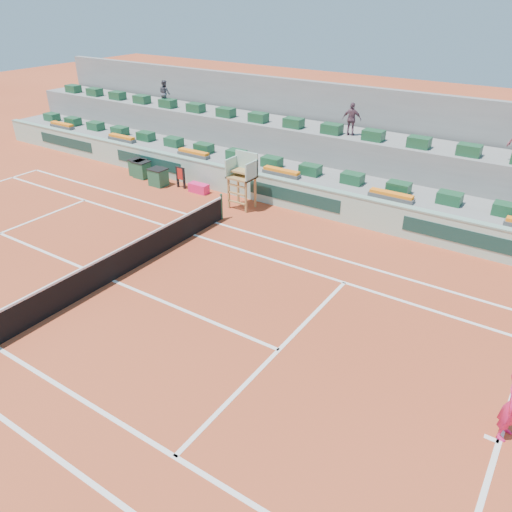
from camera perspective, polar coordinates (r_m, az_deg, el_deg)
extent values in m
plane|color=#A73D20|center=(17.08, -16.05, -2.72)|extent=(90.00, 90.00, 0.00)
cube|color=gray|center=(24.28, 2.93, 9.40)|extent=(36.00, 4.00, 1.20)
cube|color=gray|center=(25.39, 4.88, 11.86)|extent=(36.00, 2.40, 2.60)
cube|color=gray|center=(26.52, 6.72, 14.51)|extent=(36.00, 0.40, 4.40)
cube|color=#EF1F65|center=(23.65, -6.56, 7.72)|extent=(0.97, 0.43, 0.43)
imported|color=#494956|center=(29.48, -10.39, 17.84)|extent=(0.78, 0.67, 1.39)
imported|color=#674554|center=(23.33, 10.89, 15.11)|extent=(0.90, 0.53, 1.44)
cube|color=white|center=(12.43, 26.02, -18.56)|extent=(0.12, 10.97, 0.01)
cube|color=white|center=(20.51, -4.68, 3.84)|extent=(23.77, 0.12, 0.01)
cube|color=white|center=(19.57, -7.14, 2.43)|extent=(23.77, 0.12, 0.01)
cube|color=white|center=(21.96, -27.22, 2.32)|extent=(0.12, 8.23, 0.01)
cube|color=white|center=(13.52, 2.62, -10.67)|extent=(0.12, 8.23, 0.01)
cube|color=white|center=(17.07, -16.05, -2.71)|extent=(12.80, 0.12, 0.01)
cube|color=white|center=(12.43, 25.32, -18.37)|extent=(0.30, 0.12, 0.01)
cube|color=black|center=(16.85, -16.25, -1.38)|extent=(0.03, 11.87, 0.92)
cube|color=white|center=(16.62, -16.48, 0.10)|extent=(0.06, 11.87, 0.07)
cylinder|color=#204A31|center=(20.62, -3.97, 5.65)|extent=(0.10, 0.10, 1.10)
cube|color=#9EC7B2|center=(22.53, 0.01, 7.89)|extent=(36.00, 0.30, 1.20)
cube|color=#7AA491|center=(22.32, 0.01, 9.40)|extent=(36.00, 0.34, 0.06)
cube|color=#143831|center=(31.22, -20.91, 12.06)|extent=(4.40, 0.02, 0.56)
cube|color=#143831|center=(26.37, -12.22, 10.48)|extent=(4.40, 0.02, 0.56)
cube|color=#143831|center=(21.41, 4.26, 6.82)|extent=(4.40, 0.02, 0.56)
cube|color=#143831|center=(19.28, 22.59, 2.04)|extent=(4.40, 0.02, 0.56)
cube|color=olive|center=(21.64, -3.14, 7.17)|extent=(0.08, 0.08, 1.35)
cube|color=olive|center=(21.15, -1.16, 6.69)|extent=(0.08, 0.08, 1.35)
cube|color=olive|center=(22.17, -2.05, 7.73)|extent=(0.08, 0.08, 1.35)
cube|color=olive|center=(21.69, -0.10, 7.26)|extent=(0.08, 0.08, 1.35)
cube|color=olive|center=(21.41, -1.64, 9.00)|extent=(1.10, 0.90, 0.08)
cube|color=#9EC7B2|center=(21.54, -1.07, 10.56)|extent=(1.10, 0.08, 1.00)
cube|color=#9EC7B2|center=(21.58, -2.80, 10.15)|extent=(0.06, 0.90, 0.80)
cube|color=#9EC7B2|center=(21.01, -0.48, 9.67)|extent=(0.06, 0.90, 0.80)
cube|color=olive|center=(21.41, -1.50, 9.68)|extent=(0.80, 0.60, 0.08)
cube|color=olive|center=(21.51, -2.14, 6.13)|extent=(0.90, 0.08, 0.06)
cube|color=olive|center=(21.37, -2.16, 7.12)|extent=(0.90, 0.08, 0.06)
cube|color=olive|center=(21.24, -2.18, 8.00)|extent=(0.90, 0.08, 0.06)
cube|color=#194C2C|center=(34.25, -22.30, 14.49)|extent=(0.90, 0.60, 0.44)
cube|color=#194C2C|center=(32.65, -20.18, 14.26)|extent=(0.90, 0.60, 0.44)
cube|color=#194C2C|center=(31.10, -17.86, 13.97)|extent=(0.90, 0.60, 0.44)
cube|color=#194C2C|center=(29.61, -15.30, 13.64)|extent=(0.90, 0.60, 0.44)
cube|color=#194C2C|center=(28.17, -12.48, 13.24)|extent=(0.90, 0.60, 0.44)
cube|color=#194C2C|center=(26.81, -9.38, 12.76)|extent=(0.90, 0.60, 0.44)
cube|color=#194C2C|center=(25.54, -5.98, 12.18)|extent=(0.90, 0.60, 0.44)
cube|color=#194C2C|center=(24.36, -2.25, 11.51)|extent=(0.90, 0.60, 0.44)
cube|color=#194C2C|center=(23.29, 1.82, 10.71)|extent=(0.90, 0.60, 0.44)
cube|color=#194C2C|center=(22.35, 6.23, 9.78)|extent=(0.90, 0.60, 0.44)
cube|color=#194C2C|center=(21.56, 10.96, 8.72)|extent=(0.90, 0.60, 0.44)
cube|color=#194C2C|center=(20.93, 15.99, 7.52)|extent=(0.90, 0.60, 0.44)
cube|color=#194C2C|center=(20.48, 21.25, 6.19)|extent=(0.90, 0.60, 0.44)
cube|color=#194C2C|center=(20.21, 26.68, 4.76)|extent=(0.90, 0.60, 0.44)
cube|color=#194C2C|center=(35.07, -20.16, 17.52)|extent=(0.90, 0.60, 0.44)
cube|color=#194C2C|center=(33.52, -17.96, 17.41)|extent=(0.90, 0.60, 0.44)
cube|color=#194C2C|center=(32.01, -15.56, 17.26)|extent=(0.90, 0.60, 0.44)
cube|color=#194C2C|center=(30.56, -12.93, 17.06)|extent=(0.90, 0.60, 0.44)
cube|color=#194C2C|center=(29.17, -10.05, 16.81)|extent=(0.90, 0.60, 0.44)
cube|color=#194C2C|center=(27.86, -6.90, 16.48)|extent=(0.90, 0.60, 0.44)
cube|color=#194C2C|center=(26.63, -3.46, 16.07)|extent=(0.90, 0.60, 0.44)
cube|color=#194C2C|center=(25.51, 0.27, 15.57)|extent=(0.90, 0.60, 0.44)
cube|color=#194C2C|center=(24.49, 4.32, 14.94)|extent=(0.90, 0.60, 0.44)
cube|color=#194C2C|center=(23.60, 8.66, 14.19)|extent=(0.90, 0.60, 0.44)
cube|color=#194C2C|center=(22.85, 13.28, 13.29)|extent=(0.90, 0.60, 0.44)
cube|color=#194C2C|center=(22.26, 18.14, 12.25)|extent=(0.90, 0.60, 0.44)
cube|color=#194C2C|center=(21.83, 23.19, 11.07)|extent=(0.90, 0.60, 0.44)
cube|color=#515151|center=(32.23, -21.27, 13.64)|extent=(1.80, 0.36, 0.16)
cube|color=orange|center=(32.20, -21.31, 13.88)|extent=(1.70, 0.32, 0.12)
cube|color=#515151|center=(28.40, -15.07, 12.76)|extent=(1.80, 0.36, 0.16)
cube|color=orange|center=(28.37, -15.11, 13.03)|extent=(1.70, 0.32, 0.12)
cube|color=#515151|center=(24.99, -7.14, 11.42)|extent=(1.80, 0.36, 0.16)
cube|color=orange|center=(24.95, -7.16, 11.73)|extent=(1.70, 0.32, 0.12)
cube|color=#515151|center=(22.20, 2.92, 9.40)|extent=(1.80, 0.36, 0.16)
cube|color=orange|center=(22.15, 2.92, 9.74)|extent=(1.70, 0.32, 0.12)
cube|color=#515151|center=(20.26, 15.18, 6.51)|extent=(1.80, 0.36, 0.16)
cube|color=orange|center=(20.21, 15.23, 6.88)|extent=(1.70, 0.32, 0.12)
cube|color=#1C5438|center=(24.77, -11.10, 8.80)|extent=(0.78, 0.66, 0.80)
cube|color=black|center=(24.64, -11.19, 9.72)|extent=(0.82, 0.71, 0.04)
cube|color=#1C5438|center=(26.04, -12.92, 9.59)|extent=(0.74, 0.64, 0.80)
cube|color=black|center=(25.91, -13.02, 10.46)|extent=(0.79, 0.68, 0.04)
cube|color=#1C5438|center=(26.36, -13.30, 9.78)|extent=(0.76, 0.65, 0.80)
cube|color=black|center=(26.23, -13.41, 10.64)|extent=(0.80, 0.69, 0.04)
cube|color=black|center=(24.36, -8.96, 8.91)|extent=(0.09, 0.09, 1.00)
cube|color=black|center=(24.11, -8.24, 8.75)|extent=(0.09, 0.09, 1.00)
cube|color=black|center=(24.07, -8.69, 9.95)|extent=(0.53, 0.07, 0.06)
cube|color=red|center=(24.16, -8.67, 9.26)|extent=(0.39, 0.04, 0.56)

